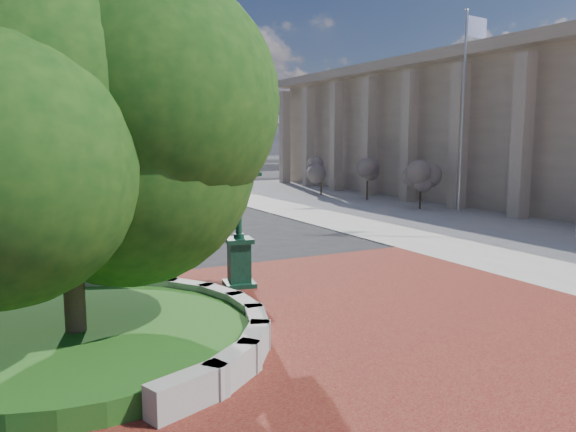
# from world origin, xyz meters

# --- Properties ---
(ground) EXTENTS (200.00, 200.00, 0.00)m
(ground) POSITION_xyz_m (0.00, 0.00, 0.00)
(ground) COLOR black
(ground) RESTS_ON ground
(plaza) EXTENTS (12.00, 12.00, 0.04)m
(plaza) POSITION_xyz_m (0.00, -1.00, 0.02)
(plaza) COLOR maroon
(plaza) RESTS_ON ground
(sidewalk) EXTENTS (20.00, 50.00, 0.04)m
(sidewalk) POSITION_xyz_m (16.00, 10.00, 0.02)
(sidewalk) COLOR #9E9B93
(sidewalk) RESTS_ON ground
(planter_wall) EXTENTS (2.96, 6.77, 0.54)m
(planter_wall) POSITION_xyz_m (-2.71, -0.00, 0.27)
(planter_wall) COLOR #9E9B93
(planter_wall) RESTS_ON ground
(grass_bed) EXTENTS (6.10, 6.10, 0.40)m
(grass_bed) POSITION_xyz_m (-5.00, 0.00, 0.20)
(grass_bed) COLOR #1F4313
(grass_bed) RESTS_ON ground
(civic_building) EXTENTS (17.35, 44.00, 8.60)m
(civic_building) POSITION_xyz_m (23.60, 12.00, 4.33)
(civic_building) COLOR tan
(civic_building) RESTS_ON ground
(overpass) EXTENTS (90.00, 12.00, 7.50)m
(overpass) POSITION_xyz_m (-0.22, 70.00, 6.54)
(overpass) COLOR #9E9B93
(overpass) RESTS_ON ground
(tree_planter) EXTENTS (5.20, 5.20, 6.33)m
(tree_planter) POSITION_xyz_m (-5.00, 0.00, 3.72)
(tree_planter) COLOR #38281C
(tree_planter) RESTS_ON ground
(tree_street) EXTENTS (4.40, 4.40, 5.45)m
(tree_street) POSITION_xyz_m (-4.00, 18.00, 3.24)
(tree_street) COLOR #38281C
(tree_street) RESTS_ON ground
(post_clock) EXTENTS (1.07, 1.07, 4.51)m
(post_clock) POSITION_xyz_m (-0.77, 2.72, 2.48)
(post_clock) COLOR black
(post_clock) RESTS_ON ground
(parked_car) EXTENTS (3.34, 4.97, 1.57)m
(parked_car) POSITION_xyz_m (1.17, 35.53, 0.79)
(parked_car) COLOR maroon
(parked_car) RESTS_ON ground
(flagpole_b) EXTENTS (1.56, 0.22, 10.01)m
(flagpole_b) POSITION_xyz_m (14.71, 10.98, 5.13)
(flagpole_b) COLOR silver
(flagpole_b) RESTS_ON ground
(street_lamp_near) EXTENTS (2.13, 0.28, 9.50)m
(street_lamp_near) POSITION_xyz_m (3.33, 29.29, 5.57)
(street_lamp_near) COLOR slate
(street_lamp_near) RESTS_ON ground
(street_lamp_far) EXTENTS (2.21, 0.30, 9.84)m
(street_lamp_far) POSITION_xyz_m (-3.59, 43.27, 5.77)
(street_lamp_far) COLOR slate
(street_lamp_far) RESTS_ON ground
(shrub_near) EXTENTS (1.20, 1.20, 2.20)m
(shrub_near) POSITION_xyz_m (13.74, 12.81, 1.59)
(shrub_near) COLOR #38281C
(shrub_near) RESTS_ON ground
(shrub_mid) EXTENTS (1.20, 1.20, 2.20)m
(shrub_mid) POSITION_xyz_m (13.76, 17.65, 1.59)
(shrub_mid) COLOR #38281C
(shrub_mid) RESTS_ON ground
(shrub_far) EXTENTS (1.20, 1.20, 2.20)m
(shrub_far) POSITION_xyz_m (12.93, 21.69, 1.59)
(shrub_far) COLOR #38281C
(shrub_far) RESTS_ON ground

